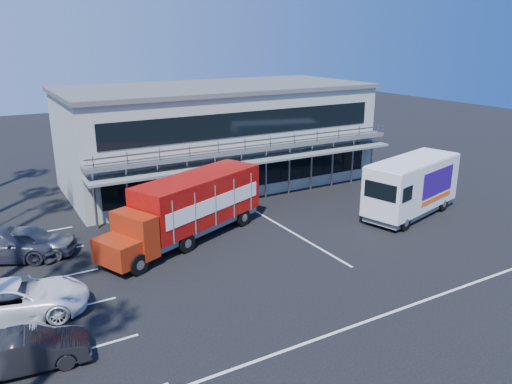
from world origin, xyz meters
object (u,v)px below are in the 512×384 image
red_truck (190,206)px  parked_car_b (28,351)px  parked_car_a (26,343)px  white_van (412,186)px

red_truck → parked_car_b: bearing=-163.0°
red_truck → parked_car_a: red_truck is taller
red_truck → parked_car_b: size_ratio=2.61×
white_van → parked_car_a: white_van is taller
red_truck → white_van: (13.37, -3.26, 0.00)m
red_truck → white_van: bearing=-37.1°
parked_car_b → parked_car_a: bearing=6.9°
parked_car_a → parked_car_b: 0.50m
white_van → parked_car_b: size_ratio=1.95×
red_truck → white_van: size_ratio=1.34×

